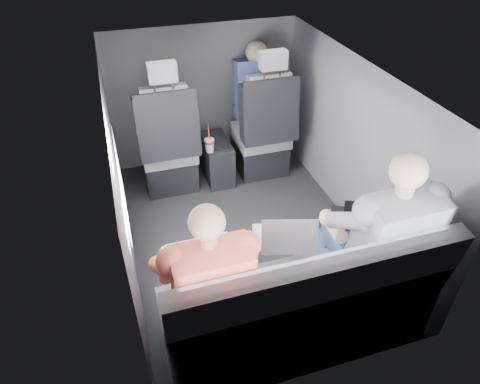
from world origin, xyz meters
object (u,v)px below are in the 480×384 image
object	(u,v)px
laptop_black	(359,217)
passenger_rear_left	(206,281)
center_console	(217,159)
passenger_front_right	(256,91)
passenger_rear_right	(377,238)
front_seat_left	(169,150)
laptop_white	(196,257)
soda_cup	(209,145)
laptop_silver	(283,237)
rear_bench	(299,309)
front_seat_right	(263,136)

from	to	relation	value
laptop_black	passenger_rear_left	world-z (taller)	passenger_rear_left
center_console	passenger_front_right	world-z (taller)	passenger_front_right
passenger_rear_left	passenger_front_right	bearing A→B (deg)	64.43
passenger_rear_right	front_seat_left	bearing A→B (deg)	117.93
laptop_white	passenger_rear_right	world-z (taller)	passenger_rear_right
center_console	passenger_rear_left	distance (m)	1.97
front_seat_left	center_console	xyz separation A→B (m)	(0.45, 0.04, -0.20)
soda_cup	passenger_rear_left	size ratio (longest dim) A/B	0.22
laptop_white	front_seat_left	bearing A→B (deg)	86.66
laptop_black	passenger_front_right	size ratio (longest dim) A/B	0.47
laptop_silver	laptop_black	distance (m)	0.53
laptop_white	laptop_black	distance (m)	1.07
rear_bench	passenger_rear_right	size ratio (longest dim) A/B	1.24
front_seat_right	center_console	size ratio (longest dim) A/B	2.64
soda_cup	laptop_black	xyz separation A→B (m)	(0.63, -1.45, 0.16)
rear_bench	passenger_rear_right	distance (m)	0.62
front_seat_left	rear_bench	xyz separation A→B (m)	(0.45, -1.90, -0.09)
front_seat_right	laptop_black	distance (m)	1.60
rear_bench	passenger_front_right	xyz separation A→B (m)	(0.46, 2.16, 0.44)
laptop_white	passenger_front_right	distance (m)	2.13
front_seat_right	passenger_rear_right	xyz separation A→B (m)	(0.06, -1.81, 0.25)
passenger_front_right	passenger_rear_right	bearing A→B (deg)	-88.61
soda_cup	passenger_rear_right	world-z (taller)	passenger_rear_right
front_seat_right	passenger_rear_right	bearing A→B (deg)	-88.15
soda_cup	laptop_black	distance (m)	1.59
center_console	passenger_rear_right	distance (m)	1.97
rear_bench	passenger_rear_right	world-z (taller)	passenger_rear_right
front_seat_left	laptop_silver	xyz separation A→B (m)	(0.44, -1.61, 0.23)
soda_cup	passenger_rear_left	bearing A→B (deg)	-104.33
laptop_black	passenger_rear_left	bearing A→B (deg)	-167.73
rear_bench	laptop_white	world-z (taller)	rear_bench
laptop_white	center_console	bearing A→B (deg)	71.83
soda_cup	passenger_front_right	xyz separation A→B (m)	(0.56, 0.38, 0.28)
rear_bench	passenger_front_right	world-z (taller)	passenger_front_right
front_seat_left	laptop_white	xyz separation A→B (m)	(-0.09, -1.62, 0.23)
laptop_black	passenger_front_right	xyz separation A→B (m)	(-0.07, 1.84, 0.12)
front_seat_left	passenger_rear_right	xyz separation A→B (m)	(0.96, -1.81, 0.25)
front_seat_left	rear_bench	bearing A→B (deg)	-76.69
center_console	laptop_silver	distance (m)	1.70
rear_bench	laptop_silver	size ratio (longest dim) A/B	4.27
laptop_white	passenger_rear_left	distance (m)	0.19
front_seat_left	passenger_rear_left	xyz separation A→B (m)	(-0.08, -1.81, 0.22)
passenger_rear_right	laptop_black	bearing A→B (deg)	85.78
front_seat_right	passenger_rear_right	distance (m)	1.83
front_seat_right	passenger_rear_left	bearing A→B (deg)	-118.46
passenger_rear_left	passenger_rear_right	world-z (taller)	passenger_rear_right
laptop_white	laptop_silver	xyz separation A→B (m)	(0.54, 0.01, -0.00)
soda_cup	passenger_rear_left	world-z (taller)	passenger_rear_left
rear_bench	laptop_silver	bearing A→B (deg)	91.35
front_seat_left	soda_cup	world-z (taller)	front_seat_left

